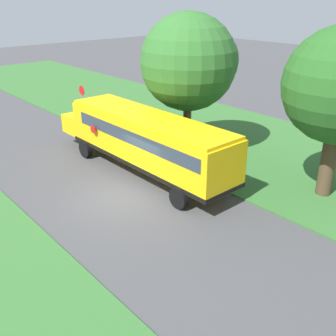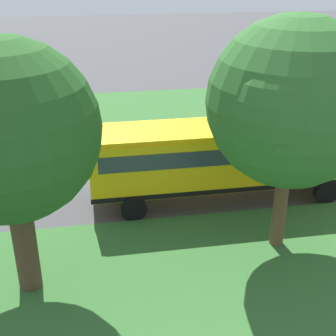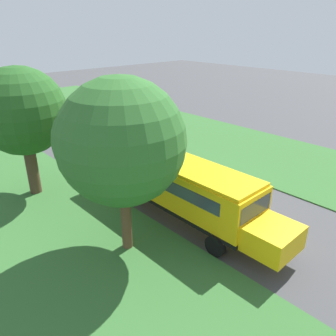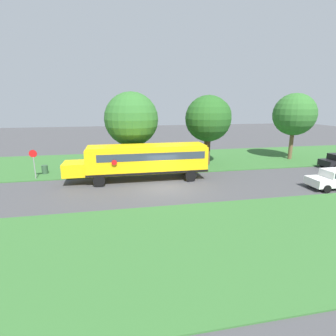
% 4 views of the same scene
% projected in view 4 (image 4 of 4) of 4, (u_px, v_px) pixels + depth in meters
% --- Properties ---
extents(ground_plane, '(120.00, 120.00, 0.00)m').
position_uv_depth(ground_plane, '(165.00, 188.00, 21.54)').
color(ground_plane, '#424244').
extents(grass_verge, '(12.00, 80.00, 0.08)m').
position_uv_depth(grass_verge, '(150.00, 161.00, 31.05)').
color(grass_verge, '#33662D').
rests_on(grass_verge, ground).
extents(grass_far_side, '(10.00, 80.00, 0.07)m').
position_uv_depth(grass_far_side, '(199.00, 243.00, 12.97)').
color(grass_far_side, '#33662D').
rests_on(grass_far_side, ground).
extents(school_bus, '(2.84, 12.42, 3.16)m').
position_uv_depth(school_bus, '(144.00, 159.00, 23.24)').
color(school_bus, yellow).
rests_on(school_bus, ground).
extents(car_white_nearest, '(2.02, 4.40, 1.56)m').
position_uv_depth(car_white_nearest, '(336.00, 178.00, 21.22)').
color(car_white_nearest, silver).
rests_on(car_white_nearest, ground).
extents(oak_tree_beside_bus, '(5.32, 5.32, 7.87)m').
position_uv_depth(oak_tree_beside_bus, '(133.00, 119.00, 26.10)').
color(oak_tree_beside_bus, brown).
rests_on(oak_tree_beside_bus, ground).
extents(oak_tree_roadside_mid, '(4.97, 5.04, 7.61)m').
position_uv_depth(oak_tree_roadside_mid, '(210.00, 118.00, 28.36)').
color(oak_tree_roadside_mid, '#4C3826').
rests_on(oak_tree_roadside_mid, ground).
extents(oak_tree_far_end, '(4.93, 4.93, 7.91)m').
position_uv_depth(oak_tree_far_end, '(294.00, 114.00, 30.91)').
color(oak_tree_far_end, brown).
rests_on(oak_tree_far_end, ground).
extents(stop_sign, '(0.08, 0.68, 2.74)m').
position_uv_depth(stop_sign, '(34.00, 161.00, 23.41)').
color(stop_sign, gray).
rests_on(stop_sign, ground).
extents(trash_bin, '(0.56, 0.56, 0.90)m').
position_uv_depth(trash_bin, '(45.00, 170.00, 25.46)').
color(trash_bin, '#2D4C33').
rests_on(trash_bin, ground).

